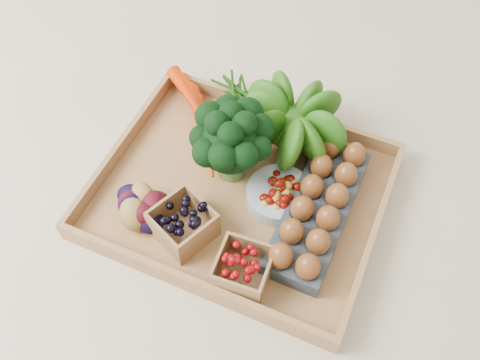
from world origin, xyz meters
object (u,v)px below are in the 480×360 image
at_px(tray, 240,195).
at_px(egg_carton, 318,211).
at_px(cherry_bowl, 279,195).
at_px(broccoli, 231,154).

height_order(tray, egg_carton, egg_carton).
bearing_deg(tray, egg_carton, 3.57).
bearing_deg(tray, cherry_bowl, 10.93).
xyz_separation_m(broccoli, cherry_bowl, (0.11, -0.02, -0.05)).
distance_m(cherry_bowl, egg_carton, 0.08).
bearing_deg(egg_carton, tray, -175.81).
relative_size(tray, egg_carton, 1.72).
relative_size(broccoli, cherry_bowl, 1.29).
bearing_deg(cherry_bowl, tray, -169.07).
bearing_deg(egg_carton, broccoli, 172.40).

